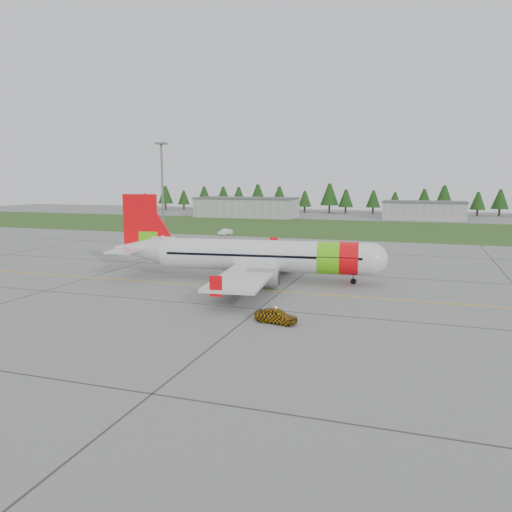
% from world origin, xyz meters
% --- Properties ---
extents(ground, '(320.00, 320.00, 0.00)m').
position_xyz_m(ground, '(0.00, 0.00, 0.00)').
color(ground, gray).
rests_on(ground, ground).
extents(aircraft, '(34.32, 31.82, 10.41)m').
position_xyz_m(aircraft, '(5.45, 13.21, 3.00)').
color(aircraft, silver).
rests_on(aircraft, ground).
extents(follow_me_car, '(1.52, 1.71, 3.77)m').
position_xyz_m(follow_me_car, '(12.80, -3.87, 1.88)').
color(follow_me_car, orange).
rests_on(follow_me_car, ground).
extents(service_van, '(1.68, 1.63, 3.97)m').
position_xyz_m(service_van, '(-16.91, 58.53, 1.99)').
color(service_van, white).
rests_on(service_van, ground).
extents(grass_strip, '(320.00, 50.00, 0.03)m').
position_xyz_m(grass_strip, '(0.00, 82.00, 0.01)').
color(grass_strip, '#30561E').
rests_on(grass_strip, ground).
extents(taxi_guideline, '(120.00, 0.25, 0.02)m').
position_xyz_m(taxi_guideline, '(0.00, 8.00, 0.01)').
color(taxi_guideline, gold).
rests_on(taxi_guideline, ground).
extents(hangar_west, '(32.00, 14.00, 6.00)m').
position_xyz_m(hangar_west, '(-30.00, 110.00, 3.00)').
color(hangar_west, '#A8A8A3').
rests_on(hangar_west, ground).
extents(hangar_east, '(24.00, 12.00, 5.20)m').
position_xyz_m(hangar_east, '(25.00, 118.00, 2.60)').
color(hangar_east, '#A8A8A3').
rests_on(hangar_east, ground).
extents(floodlight_mast, '(0.50, 0.50, 20.00)m').
position_xyz_m(floodlight_mast, '(-32.00, 58.00, 10.00)').
color(floodlight_mast, slate).
rests_on(floodlight_mast, ground).
extents(treeline, '(160.00, 8.00, 10.00)m').
position_xyz_m(treeline, '(0.00, 138.00, 5.00)').
color(treeline, '#1C3F14').
rests_on(treeline, ground).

